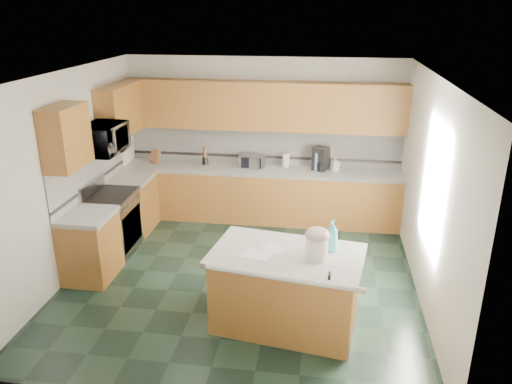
# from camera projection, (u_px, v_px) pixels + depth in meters

# --- Properties ---
(floor) EXTENTS (4.60, 4.60, 0.00)m
(floor) POSITION_uv_depth(u_px,v_px,m) (241.00, 278.00, 6.75)
(floor) COLOR black
(floor) RESTS_ON ground
(ceiling) EXTENTS (4.60, 4.60, 0.00)m
(ceiling) POSITION_uv_depth(u_px,v_px,m) (239.00, 75.00, 5.81)
(ceiling) COLOR white
(ceiling) RESTS_ON ground
(wall_back) EXTENTS (4.60, 0.04, 2.70)m
(wall_back) POSITION_uv_depth(u_px,v_px,m) (264.00, 138.00, 8.43)
(wall_back) COLOR white
(wall_back) RESTS_ON ground
(wall_front) EXTENTS (4.60, 0.04, 2.70)m
(wall_front) POSITION_uv_depth(u_px,v_px,m) (192.00, 277.00, 4.13)
(wall_front) COLOR white
(wall_front) RESTS_ON ground
(wall_left) EXTENTS (0.04, 4.60, 2.70)m
(wall_left) POSITION_uv_depth(u_px,v_px,m) (68.00, 176.00, 6.59)
(wall_left) COLOR white
(wall_left) RESTS_ON ground
(wall_right) EXTENTS (0.04, 4.60, 2.70)m
(wall_right) POSITION_uv_depth(u_px,v_px,m) (431.00, 193.00, 5.97)
(wall_right) COLOR white
(wall_right) RESTS_ON ground
(back_base_cab) EXTENTS (4.60, 0.60, 0.86)m
(back_base_cab) POSITION_uv_depth(u_px,v_px,m) (261.00, 196.00, 8.46)
(back_base_cab) COLOR #5C3A14
(back_base_cab) RESTS_ON ground
(back_countertop) EXTENTS (4.60, 0.64, 0.06)m
(back_countertop) POSITION_uv_depth(u_px,v_px,m) (261.00, 170.00, 8.30)
(back_countertop) COLOR white
(back_countertop) RESTS_ON back_base_cab
(back_upper_cab) EXTENTS (4.60, 0.33, 0.78)m
(back_upper_cab) POSITION_uv_depth(u_px,v_px,m) (263.00, 106.00, 8.05)
(back_upper_cab) COLOR #5C3A14
(back_upper_cab) RESTS_ON wall_back
(back_backsplash) EXTENTS (4.60, 0.02, 0.63)m
(back_backsplash) POSITION_uv_depth(u_px,v_px,m) (263.00, 146.00, 8.44)
(back_backsplash) COLOR silver
(back_backsplash) RESTS_ON back_countertop
(back_accent_band) EXTENTS (4.60, 0.01, 0.05)m
(back_accent_band) POSITION_uv_depth(u_px,v_px,m) (263.00, 157.00, 8.51)
(back_accent_band) COLOR black
(back_accent_band) RESTS_ON back_countertop
(left_base_cab_rear) EXTENTS (0.60, 0.82, 0.86)m
(left_base_cab_rear) POSITION_uv_depth(u_px,v_px,m) (133.00, 205.00, 8.07)
(left_base_cab_rear) COLOR #5C3A14
(left_base_cab_rear) RESTS_ON ground
(left_counter_rear) EXTENTS (0.64, 0.82, 0.06)m
(left_counter_rear) POSITION_uv_depth(u_px,v_px,m) (130.00, 178.00, 7.90)
(left_counter_rear) COLOR white
(left_counter_rear) RESTS_ON left_base_cab_rear
(left_base_cab_front) EXTENTS (0.60, 0.72, 0.86)m
(left_base_cab_front) POSITION_uv_depth(u_px,v_px,m) (90.00, 248.00, 6.65)
(left_base_cab_front) COLOR #5C3A14
(left_base_cab_front) RESTS_ON ground
(left_counter_front) EXTENTS (0.64, 0.72, 0.06)m
(left_counter_front) POSITION_uv_depth(u_px,v_px,m) (86.00, 216.00, 6.49)
(left_counter_front) COLOR white
(left_counter_front) RESTS_ON left_base_cab_front
(left_backsplash) EXTENTS (0.02, 2.30, 0.63)m
(left_backsplash) POSITION_uv_depth(u_px,v_px,m) (90.00, 171.00, 7.14)
(left_backsplash) COLOR silver
(left_backsplash) RESTS_ON wall_left
(left_accent_band) EXTENTS (0.01, 2.30, 0.05)m
(left_accent_band) POSITION_uv_depth(u_px,v_px,m) (92.00, 184.00, 7.20)
(left_accent_band) COLOR black
(left_accent_band) RESTS_ON wall_left
(left_upper_cab_rear) EXTENTS (0.33, 1.09, 0.78)m
(left_upper_cab_rear) POSITION_uv_depth(u_px,v_px,m) (119.00, 111.00, 7.68)
(left_upper_cab_rear) COLOR #5C3A14
(left_upper_cab_rear) RESTS_ON wall_left
(left_upper_cab_front) EXTENTS (0.33, 0.72, 0.78)m
(left_upper_cab_front) POSITION_uv_depth(u_px,v_px,m) (66.00, 137.00, 6.14)
(left_upper_cab_front) COLOR #5C3A14
(left_upper_cab_front) RESTS_ON wall_left
(range_body) EXTENTS (0.60, 0.76, 0.88)m
(range_body) POSITION_uv_depth(u_px,v_px,m) (113.00, 224.00, 7.33)
(range_body) COLOR #B7B7BC
(range_body) RESTS_ON ground
(range_oven_door) EXTENTS (0.02, 0.68, 0.55)m
(range_oven_door) POSITION_uv_depth(u_px,v_px,m) (132.00, 228.00, 7.31)
(range_oven_door) COLOR black
(range_oven_door) RESTS_ON range_body
(range_cooktop) EXTENTS (0.62, 0.78, 0.04)m
(range_cooktop) POSITION_uv_depth(u_px,v_px,m) (110.00, 195.00, 7.17)
(range_cooktop) COLOR black
(range_cooktop) RESTS_ON range_body
(range_handle) EXTENTS (0.02, 0.66, 0.02)m
(range_handle) POSITION_uv_depth(u_px,v_px,m) (132.00, 204.00, 7.17)
(range_handle) COLOR #B7B7BC
(range_handle) RESTS_ON range_body
(range_backguard) EXTENTS (0.06, 0.76, 0.18)m
(range_backguard) POSITION_uv_depth(u_px,v_px,m) (92.00, 187.00, 7.16)
(range_backguard) COLOR #B7B7BC
(range_backguard) RESTS_ON range_body
(microwave) EXTENTS (0.50, 0.73, 0.41)m
(microwave) POSITION_uv_depth(u_px,v_px,m) (104.00, 139.00, 6.88)
(microwave) COLOR #B7B7BC
(microwave) RESTS_ON wall_left
(island_base) EXTENTS (1.67, 1.12, 0.86)m
(island_base) POSITION_uv_depth(u_px,v_px,m) (286.00, 292.00, 5.63)
(island_base) COLOR #5C3A14
(island_base) RESTS_ON ground
(island_top) EXTENTS (1.79, 1.23, 0.06)m
(island_top) POSITION_uv_depth(u_px,v_px,m) (287.00, 255.00, 5.46)
(island_top) COLOR white
(island_top) RESTS_ON island_base
(island_bullnose) EXTENTS (1.64, 0.31, 0.06)m
(island_bullnose) POSITION_uv_depth(u_px,v_px,m) (283.00, 278.00, 5.01)
(island_bullnose) COLOR white
(island_bullnose) RESTS_ON island_base
(treat_jar) EXTENTS (0.31, 0.31, 0.25)m
(treat_jar) POSITION_uv_depth(u_px,v_px,m) (317.00, 249.00, 5.28)
(treat_jar) COLOR white
(treat_jar) RESTS_ON island_top
(treat_jar_lid) EXTENTS (0.26, 0.26, 0.16)m
(treat_jar_lid) POSITION_uv_depth(u_px,v_px,m) (317.00, 235.00, 5.22)
(treat_jar_lid) COLOR #CA96A3
(treat_jar_lid) RESTS_ON treat_jar
(treat_jar_knob) EXTENTS (0.08, 0.03, 0.03)m
(treat_jar_knob) POSITION_uv_depth(u_px,v_px,m) (318.00, 230.00, 5.20)
(treat_jar_knob) COLOR tan
(treat_jar_knob) RESTS_ON treat_jar_lid
(treat_jar_knob_end_l) EXTENTS (0.05, 0.05, 0.05)m
(treat_jar_knob_end_l) POSITION_uv_depth(u_px,v_px,m) (313.00, 230.00, 5.21)
(treat_jar_knob_end_l) COLOR tan
(treat_jar_knob_end_l) RESTS_ON treat_jar_lid
(treat_jar_knob_end_r) EXTENTS (0.05, 0.05, 0.05)m
(treat_jar_knob_end_r) POSITION_uv_depth(u_px,v_px,m) (322.00, 230.00, 5.20)
(treat_jar_knob_end_r) COLOR tan
(treat_jar_knob_end_r) RESTS_ON treat_jar_lid
(soap_bottle_island) EXTENTS (0.18, 0.18, 0.36)m
(soap_bottle_island) POSITION_uv_depth(u_px,v_px,m) (332.00, 236.00, 5.45)
(soap_bottle_island) COLOR #3DAAAE
(soap_bottle_island) RESTS_ON island_top
(paper_sheet_a) EXTENTS (0.36, 0.30, 0.00)m
(paper_sheet_a) POSITION_uv_depth(u_px,v_px,m) (257.00, 254.00, 5.42)
(paper_sheet_a) COLOR white
(paper_sheet_a) RESTS_ON island_top
(paper_sheet_b) EXTENTS (0.31, 0.30, 0.00)m
(paper_sheet_b) POSITION_uv_depth(u_px,v_px,m) (274.00, 248.00, 5.55)
(paper_sheet_b) COLOR white
(paper_sheet_b) RESTS_ON island_top
(clamp_body) EXTENTS (0.03, 0.09, 0.08)m
(clamp_body) POSITION_uv_depth(u_px,v_px,m) (329.00, 277.00, 4.95)
(clamp_body) COLOR black
(clamp_body) RESTS_ON island_top
(clamp_handle) EXTENTS (0.01, 0.06, 0.01)m
(clamp_handle) POSITION_uv_depth(u_px,v_px,m) (329.00, 282.00, 4.91)
(clamp_handle) COLOR black
(clamp_handle) RESTS_ON island_top
(knife_block) EXTENTS (0.17, 0.20, 0.26)m
(knife_block) POSITION_uv_depth(u_px,v_px,m) (156.00, 156.00, 8.54)
(knife_block) COLOR #472814
(knife_block) RESTS_ON back_countertop
(utensil_crock) EXTENTS (0.10, 0.10, 0.13)m
(utensil_crock) POSITION_uv_depth(u_px,v_px,m) (205.00, 161.00, 8.47)
(utensil_crock) COLOR black
(utensil_crock) RESTS_ON back_countertop
(utensil_bundle) EXTENTS (0.06, 0.06, 0.19)m
(utensil_bundle) POSITION_uv_depth(u_px,v_px,m) (205.00, 152.00, 8.41)
(utensil_bundle) COLOR #472814
(utensil_bundle) RESTS_ON utensil_crock
(toaster_oven) EXTENTS (0.44, 0.38, 0.21)m
(toaster_oven) POSITION_uv_depth(u_px,v_px,m) (252.00, 161.00, 8.32)
(toaster_oven) COLOR #B7B7BC
(toaster_oven) RESTS_ON back_countertop
(toaster_oven_door) EXTENTS (0.33, 0.01, 0.17)m
(toaster_oven_door) POSITION_uv_depth(u_px,v_px,m) (251.00, 163.00, 8.21)
(toaster_oven_door) COLOR black
(toaster_oven_door) RESTS_ON toaster_oven
(paper_towel) EXTENTS (0.11, 0.11, 0.25)m
(paper_towel) POSITION_uv_depth(u_px,v_px,m) (286.00, 160.00, 8.28)
(paper_towel) COLOR white
(paper_towel) RESTS_ON back_countertop
(paper_towel_base) EXTENTS (0.17, 0.17, 0.01)m
(paper_towel_base) POSITION_uv_depth(u_px,v_px,m) (286.00, 167.00, 8.32)
(paper_towel_base) COLOR #B7B7BC
(paper_towel_base) RESTS_ON back_countertop
(water_jug) EXTENTS (0.19, 0.19, 0.31)m
(water_jug) POSITION_uv_depth(u_px,v_px,m) (318.00, 161.00, 8.16)
(water_jug) COLOR #5C9ECE
(water_jug) RESTS_ON back_countertop
(water_jug_neck) EXTENTS (0.09, 0.09, 0.04)m
(water_jug_neck) POSITION_uv_depth(u_px,v_px,m) (319.00, 150.00, 8.10)
(water_jug_neck) COLOR #5C9ECE
(water_jug_neck) RESTS_ON water_jug
(coffee_maker) EXTENTS (0.29, 0.31, 0.38)m
(coffee_maker) POSITION_uv_depth(u_px,v_px,m) (321.00, 159.00, 8.17)
(coffee_maker) COLOR black
(coffee_maker) RESTS_ON back_countertop
(coffee_carafe) EXTENTS (0.15, 0.15, 0.15)m
(coffee_carafe) POSITION_uv_depth(u_px,v_px,m) (320.00, 166.00, 8.15)
(coffee_carafe) COLOR black
(coffee_carafe) RESTS_ON back_countertop
(soap_bottle_back) EXTENTS (0.15, 0.15, 0.25)m
(soap_bottle_back) POSITION_uv_depth(u_px,v_px,m) (335.00, 163.00, 8.13)
(soap_bottle_back) COLOR white
(soap_bottle_back) RESTS_ON back_countertop
(soap_back_cap) EXTENTS (0.02, 0.02, 0.03)m
(soap_back_cap) POSITION_uv_depth(u_px,v_px,m) (336.00, 155.00, 8.08)
(soap_back_cap) COLOR red
(soap_back_cap) RESTS_ON soap_bottle_back
(window_light_proxy) EXTENTS (0.02, 1.40, 1.10)m
(window_light_proxy) POSITION_uv_depth(u_px,v_px,m) (433.00, 187.00, 5.74)
(window_light_proxy) COLOR white
(window_light_proxy) RESTS_ON wall_right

